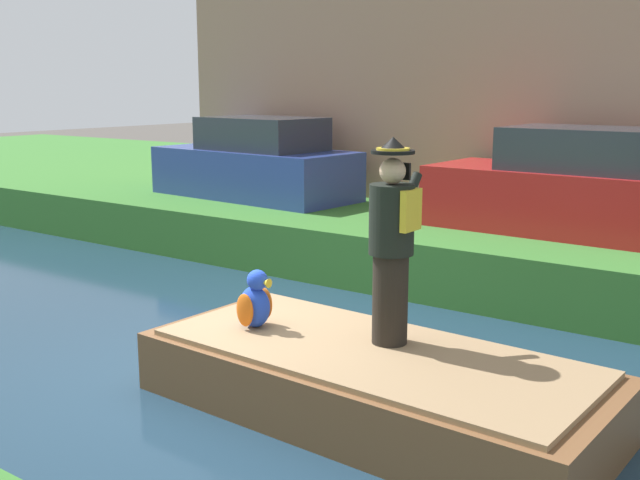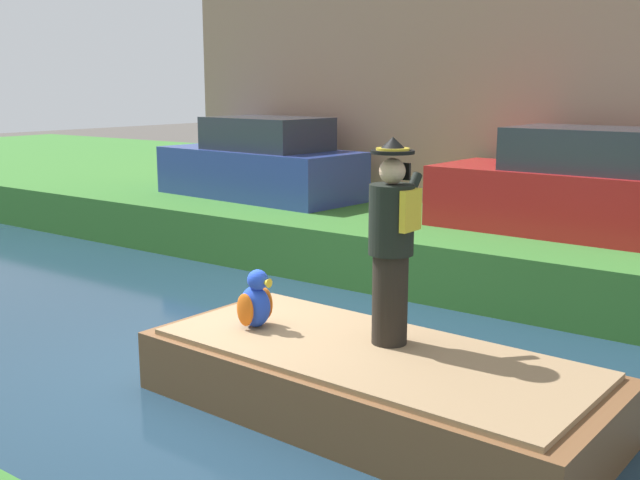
# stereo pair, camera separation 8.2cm
# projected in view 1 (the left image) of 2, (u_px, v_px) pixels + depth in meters

# --- Properties ---
(ground_plane) EXTENTS (80.00, 80.00, 0.00)m
(ground_plane) POSITION_uv_depth(u_px,v_px,m) (223.00, 379.00, 7.88)
(ground_plane) COLOR #4C4742
(canal_water) EXTENTS (6.67, 48.00, 0.10)m
(canal_water) POSITION_uv_depth(u_px,v_px,m) (223.00, 375.00, 7.87)
(canal_water) COLOR #1E384C
(canal_water) RESTS_ON ground
(grass_bank_far) EXTENTS (11.00, 48.00, 0.91)m
(grass_bank_far) POSITION_uv_depth(u_px,v_px,m) (534.00, 218.00, 14.79)
(grass_bank_far) COLOR #38752D
(grass_bank_far) RESTS_ON ground
(boat) EXTENTS (1.95, 4.26, 0.61)m
(boat) POSITION_uv_depth(u_px,v_px,m) (371.00, 382.00, 6.76)
(boat) COLOR brown
(boat) RESTS_ON canal_water
(person_pirate) EXTENTS (0.61, 0.42, 1.85)m
(person_pirate) POSITION_uv_depth(u_px,v_px,m) (392.00, 242.00, 6.68)
(person_pirate) COLOR black
(person_pirate) RESTS_ON boat
(parrot_plush) EXTENTS (0.36, 0.35, 0.57)m
(parrot_plush) POSITION_uv_depth(u_px,v_px,m) (255.00, 302.00, 7.26)
(parrot_plush) COLOR blue
(parrot_plush) RESTS_ON boat
(parked_car_red) EXTENTS (1.82, 4.05, 1.50)m
(parked_car_red) POSITION_uv_depth(u_px,v_px,m) (574.00, 189.00, 10.84)
(parked_car_red) COLOR red
(parked_car_red) RESTS_ON grass_bank_far
(parked_car_blue) EXTENTS (1.99, 4.11, 1.50)m
(parked_car_blue) POSITION_uv_depth(u_px,v_px,m) (256.00, 164.00, 14.27)
(parked_car_blue) COLOR #2D4293
(parked_car_blue) RESTS_ON grass_bank_far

